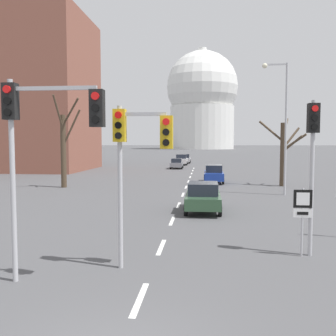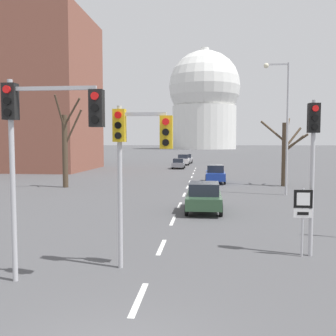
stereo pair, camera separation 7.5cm
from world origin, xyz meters
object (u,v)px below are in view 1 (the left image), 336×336
object	(u,v)px
traffic_signal_near_right	(313,148)
street_lamp_right	(282,116)
traffic_signal_near_left	(40,129)
sedan_far_left	(181,160)
traffic_signal_centre_tall	(136,146)
sedan_mid_centre	(203,197)
sedan_near_right	(214,174)
sedan_near_left	(177,163)
route_sign_post	(303,210)
sedan_far_right	(185,159)

from	to	relation	value
traffic_signal_near_right	street_lamp_right	distance (m)	14.80
traffic_signal_near_left	sedan_far_left	size ratio (longest dim) A/B	1.21
traffic_signal_centre_tall	street_lamp_right	xyz separation A→B (m)	(7.44, 16.37, 1.91)
street_lamp_right	sedan_mid_centre	world-z (taller)	street_lamp_right
sedan_mid_centre	sedan_near_right	bearing A→B (deg)	86.39
traffic_signal_centre_tall	sedan_far_left	distance (m)	50.37
traffic_signal_near_left	sedan_far_left	distance (m)	51.71
sedan_near_left	traffic_signal_near_right	bearing A→B (deg)	-79.45
street_lamp_right	sedan_near_left	world-z (taller)	street_lamp_right
traffic_signal_centre_tall	sedan_near_left	xyz separation A→B (m)	(-1.92, 41.92, -2.94)
sedan_near_right	route_sign_post	bearing A→B (deg)	-83.90
sedan_mid_centre	sedan_near_left	bearing A→B (deg)	96.77
sedan_near_left	sedan_far_right	bearing A→B (deg)	88.14
sedan_mid_centre	sedan_far_left	xyz separation A→B (m)	(-3.71, 40.86, 0.05)
sedan_far_left	sedan_far_right	xyz separation A→B (m)	(0.29, 5.36, -0.06)
traffic_signal_centre_tall	sedan_far_right	size ratio (longest dim) A/B	1.19
route_sign_post	sedan_near_right	distance (m)	22.41
route_sign_post	street_lamp_right	size ratio (longest dim) A/B	0.24
street_lamp_right	sedan_near_left	size ratio (longest dim) A/B	2.37
sedan_far_left	sedan_mid_centre	bearing A→B (deg)	-84.82
traffic_signal_near_right	street_lamp_right	bearing A→B (deg)	82.57
traffic_signal_near_right	traffic_signal_near_left	bearing A→B (deg)	-157.97
sedan_far_right	traffic_signal_near_left	bearing A→B (deg)	-90.84
sedan_far_left	traffic_signal_centre_tall	bearing A→B (deg)	-87.99
traffic_signal_near_right	route_sign_post	xyz separation A→B (m)	(-0.30, -0.12, -2.05)
traffic_signal_centre_tall	sedan_near_right	size ratio (longest dim) A/B	1.10
sedan_near_right	sedan_far_left	distance (m)	26.68
traffic_signal_near_left	sedan_mid_centre	xyz separation A→B (m)	(4.25, 10.75, -3.33)
route_sign_post	traffic_signal_near_right	bearing A→B (deg)	22.15
route_sign_post	sedan_near_right	bearing A→B (deg)	96.10
sedan_far_right	sedan_near_left	bearing A→B (deg)	-91.86
street_lamp_right	sedan_near_right	distance (m)	10.07
traffic_signal_near_right	route_sign_post	world-z (taller)	traffic_signal_near_right
traffic_signal_near_left	sedan_mid_centre	distance (m)	12.03
traffic_signal_centre_tall	sedan_near_left	size ratio (longest dim) A/B	1.24
street_lamp_right	sedan_mid_centre	distance (m)	10.07
route_sign_post	sedan_far_right	size ratio (longest dim) A/B	0.56
route_sign_post	sedan_near_right	xyz separation A→B (m)	(-2.38, 22.27, -0.71)
street_lamp_right	sedan_far_left	world-z (taller)	street_lamp_right
traffic_signal_centre_tall	sedan_mid_centre	xyz separation A→B (m)	(1.94, 9.40, -2.85)
traffic_signal_near_right	traffic_signal_centre_tall	xyz separation A→B (m)	(-5.54, -1.83, 0.08)
traffic_signal_near_right	traffic_signal_near_left	world-z (taller)	traffic_signal_near_left
sedan_near_left	sedan_far_left	xyz separation A→B (m)	(0.16, 8.34, 0.14)
traffic_signal_centre_tall	route_sign_post	distance (m)	5.91
traffic_signal_near_right	sedan_far_left	bearing A→B (deg)	98.58
route_sign_post	traffic_signal_near_left	bearing A→B (deg)	-157.98
traffic_signal_near_right	street_lamp_right	size ratio (longest dim) A/B	0.55
traffic_signal_centre_tall	sedan_near_right	xyz separation A→B (m)	(2.86, 23.98, -2.84)
traffic_signal_near_left	route_sign_post	xyz separation A→B (m)	(7.55, 3.05, -2.61)
traffic_signal_centre_tall	sedan_far_right	distance (m)	55.71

